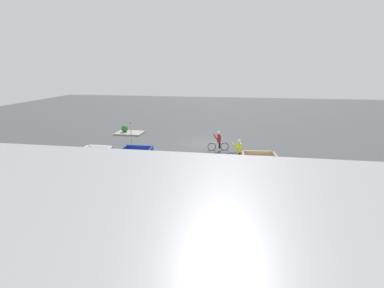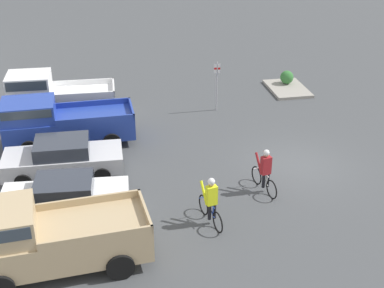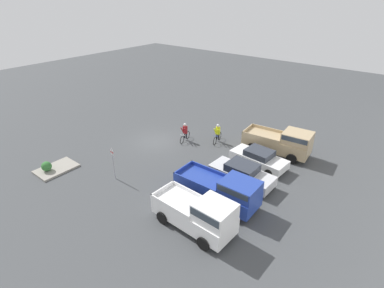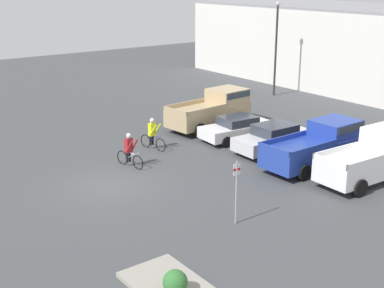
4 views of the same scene
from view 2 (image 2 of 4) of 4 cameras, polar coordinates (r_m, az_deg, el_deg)
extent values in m
plane|color=#424447|center=(22.18, 11.05, -2.17)|extent=(80.00, 80.00, 0.00)
cube|color=tan|center=(16.44, -14.12, -10.06)|extent=(2.54, 5.51, 1.02)
cube|color=tan|center=(15.27, -10.14, -9.84)|extent=(0.35, 3.21, 0.25)
cube|color=tan|center=(16.93, -10.91, -5.92)|extent=(0.35, 3.21, 0.25)
cube|color=tan|center=(16.23, -5.02, -7.04)|extent=(2.09, 0.26, 0.25)
cylinder|color=black|center=(16.02, -19.83, -14.23)|extent=(0.29, 0.85, 0.84)
cylinder|color=black|center=(17.68, -19.56, -9.90)|extent=(0.29, 0.85, 0.84)
cylinder|color=black|center=(15.94, -7.65, -12.83)|extent=(0.29, 0.85, 0.84)
cylinder|color=black|center=(17.61, -8.69, -8.63)|extent=(0.29, 0.85, 0.84)
cube|color=white|center=(18.93, -13.36, -5.80)|extent=(2.08, 4.45, 0.62)
cube|color=#2D333D|center=(18.65, -13.53, -4.37)|extent=(1.72, 2.06, 0.48)
cylinder|color=black|center=(18.59, -17.81, -8.07)|extent=(0.23, 0.63, 0.62)
cylinder|color=black|center=(20.04, -16.97, -5.23)|extent=(0.23, 0.63, 0.62)
cylinder|color=black|center=(18.19, -9.18, -7.81)|extent=(0.23, 0.63, 0.62)
cylinder|color=black|center=(19.67, -9.01, -4.93)|extent=(0.23, 0.63, 0.62)
cube|color=silver|center=(21.35, -13.55, -1.76)|extent=(1.92, 4.60, 0.68)
cube|color=#2D333D|center=(21.07, -13.72, -0.30)|extent=(1.68, 2.09, 0.54)
cylinder|color=black|center=(20.88, -17.58, -3.90)|extent=(0.20, 0.65, 0.65)
cylinder|color=black|center=(22.46, -17.06, -1.59)|extent=(0.20, 0.65, 0.65)
cylinder|color=black|center=(20.61, -9.55, -3.37)|extent=(0.20, 0.65, 0.65)
cylinder|color=black|center=(22.20, -9.61, -1.06)|extent=(0.20, 0.65, 0.65)
cube|color=#233D9E|center=(23.76, -12.88, 1.88)|extent=(2.11, 5.52, 0.96)
cube|color=#233D9E|center=(23.53, -17.09, 3.44)|extent=(1.88, 2.23, 0.80)
cube|color=#333D47|center=(23.47, -17.15, 3.84)|extent=(1.94, 2.06, 0.35)
cube|color=#233D9E|center=(22.62, -10.25, 2.53)|extent=(0.15, 3.29, 0.25)
cube|color=#233D9E|center=(24.39, -10.46, 4.32)|extent=(0.15, 3.29, 0.25)
cube|color=#233D9E|center=(23.58, -6.47, 3.81)|extent=(2.00, 0.12, 0.25)
cylinder|color=black|center=(23.17, -16.95, -0.52)|extent=(0.24, 0.77, 0.76)
cylinder|color=black|center=(24.97, -16.68, 1.52)|extent=(0.24, 0.77, 0.76)
cylinder|color=black|center=(23.04, -8.55, 0.26)|extent=(0.24, 0.77, 0.76)
cylinder|color=black|center=(24.85, -8.88, 2.25)|extent=(0.24, 0.77, 0.76)
cube|color=white|center=(26.34, -13.54, 4.37)|extent=(2.07, 4.97, 1.00)
cube|color=white|center=(26.18, -17.00, 6.12)|extent=(1.82, 2.02, 0.98)
cube|color=#333D47|center=(26.11, -17.06, 6.56)|extent=(1.87, 1.87, 0.43)
cube|color=white|center=(25.20, -11.59, 5.08)|extent=(0.18, 2.95, 0.25)
cube|color=white|center=(26.91, -11.48, 6.48)|extent=(0.18, 2.95, 0.25)
cube|color=white|center=(26.01, -8.37, 6.03)|extent=(1.91, 0.14, 0.25)
cylinder|color=black|center=(25.83, -16.92, 2.38)|extent=(0.25, 0.80, 0.79)
cylinder|color=black|center=(27.57, -16.48, 3.98)|extent=(0.25, 0.80, 0.79)
cylinder|color=black|center=(25.54, -10.16, 2.87)|extent=(0.25, 0.80, 0.79)
cylinder|color=black|center=(27.30, -10.14, 4.46)|extent=(0.25, 0.80, 0.79)
torus|color=black|center=(20.47, 6.90, -3.34)|extent=(0.72, 0.21, 0.72)
torus|color=black|center=(19.66, 8.49, -4.82)|extent=(0.72, 0.21, 0.72)
cylinder|color=white|center=(19.97, 7.71, -3.63)|extent=(0.57, 0.16, 0.38)
cylinder|color=white|center=(19.87, 7.74, -3.13)|extent=(0.61, 0.17, 0.04)
cylinder|color=white|center=(19.83, 7.99, -3.89)|extent=(0.04, 0.04, 0.35)
cylinder|color=white|center=(20.17, 7.15, -2.53)|extent=(0.12, 0.45, 0.02)
cylinder|color=black|center=(19.87, 7.64, -3.93)|extent=(0.14, 0.14, 0.54)
cylinder|color=black|center=(19.95, 8.09, -3.83)|extent=(0.14, 0.14, 0.54)
cube|color=maroon|center=(19.65, 7.89, -2.26)|extent=(0.31, 0.40, 0.69)
cylinder|color=maroon|center=(19.74, 7.14, -2.07)|extent=(0.55, 0.21, 0.74)
cylinder|color=maroon|center=(19.90, 7.99, -1.89)|extent=(0.55, 0.21, 0.74)
sphere|color=tan|center=(19.46, 7.93, -1.07)|extent=(0.21, 0.21, 0.21)
sphere|color=silver|center=(19.44, 7.94, -0.93)|extent=(0.23, 0.23, 0.23)
torus|color=black|center=(18.58, 1.23, -6.50)|extent=(0.73, 0.21, 0.73)
torus|color=black|center=(17.73, 2.76, -8.34)|extent=(0.73, 0.21, 0.73)
cylinder|color=#233D9E|center=(18.05, 1.99, -6.93)|extent=(0.58, 0.16, 0.39)
cylinder|color=#233D9E|center=(17.94, 2.00, -6.38)|extent=(0.62, 0.17, 0.04)
cylinder|color=#233D9E|center=(17.90, 2.26, -7.25)|extent=(0.04, 0.04, 0.36)
cylinder|color=#233D9E|center=(18.25, 1.43, -5.65)|extent=(0.12, 0.45, 0.02)
cylinder|color=black|center=(17.96, 1.88, -7.29)|extent=(0.14, 0.14, 0.54)
cylinder|color=black|center=(18.02, 2.40, -7.16)|extent=(0.14, 0.14, 0.54)
cube|color=yellow|center=(17.70, 2.09, -5.48)|extent=(0.31, 0.40, 0.68)
cylinder|color=yellow|center=(17.81, 1.29, -5.24)|extent=(0.56, 0.21, 0.73)
cylinder|color=yellow|center=(17.94, 2.28, -5.01)|extent=(0.56, 0.21, 0.73)
sphere|color=tan|center=(17.49, 2.08, -4.18)|extent=(0.22, 0.22, 0.22)
sphere|color=silver|center=(17.46, 2.08, -4.03)|extent=(0.24, 0.24, 0.24)
cylinder|color=#9E9EA3|center=(26.49, 2.66, 6.15)|extent=(0.06, 0.06, 2.50)
cube|color=white|center=(26.18, 2.70, 8.05)|extent=(0.05, 0.30, 0.45)
cube|color=red|center=(26.18, 2.70, 8.05)|extent=(0.06, 0.30, 0.10)
cube|color=gray|center=(29.98, 10.14, 5.83)|extent=(2.86, 1.96, 0.15)
sphere|color=#337033|center=(30.41, 10.08, 7.03)|extent=(0.74, 0.74, 0.74)
camera|label=1|loc=(22.04, -55.27, 5.89)|focal=24.00mm
camera|label=3|loc=(36.20, -29.75, 26.16)|focal=28.00mm
camera|label=4|loc=(42.01, 16.25, 23.62)|focal=50.00mm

